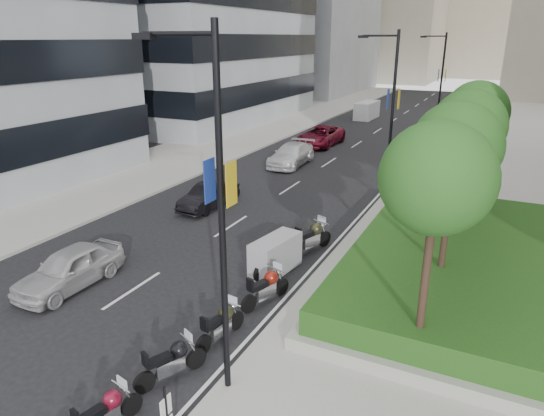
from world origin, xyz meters
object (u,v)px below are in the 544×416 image
Objects in this scene: motorcycle_3 at (221,324)px; car_a at (70,268)px; delivery_van at (366,111)px; motorcycle_2 at (172,361)px; lamp_post_1 at (390,109)px; motorcycle_6 at (312,237)px; lamp_post_0 at (215,204)px; motorcycle_1 at (105,413)px; car_d at (321,136)px; motorcycle_5 at (275,255)px; car_b at (209,196)px; car_c at (291,155)px; lamp_post_2 at (439,82)px; motorcycle_4 at (266,287)px.

car_a reaches higher than motorcycle_3.
motorcycle_2 is at bearing -78.66° from delivery_van.
lamp_post_1 is 3.82× the size of motorcycle_6.
motorcycle_1 is (-1.61, -2.45, -4.53)m from lamp_post_0.
motorcycle_5 is at bearing -72.22° from car_d.
motorcycle_1 is at bearing -170.15° from motorcycle_5.
car_c reaches higher than car_b.
lamp_post_0 is 9.24m from car_a.
lamp_post_2 is at bearing 73.29° from car_b.
motorcycle_6 is at bearing 45.43° from car_a.
car_d reaches higher than motorcycle_5.
motorcycle_2 is 4.64m from motorcycle_4.
car_d is at bearing 105.80° from lamp_post_0.
lamp_post_1 reaches higher than car_c.
car_d is (-6.69, 31.80, 0.26)m from motorcycle_1.
motorcycle_2 is at bearing -94.57° from lamp_post_1.
motorcycle_5 is 2.46m from motorcycle_6.
car_b is (-8.06, -5.21, -4.40)m from lamp_post_1.
delivery_van is at bearing 100.98° from lamp_post_0.
motorcycle_5 is at bearing -36.64° from car_b.
motorcycle_1 is 15.63m from car_b.
motorcycle_5 is 7.56m from car_a.
motorcycle_2 is at bearing -168.69° from motorcycle_4.
car_b is (-6.44, 5.23, -0.05)m from motorcycle_5.
motorcycle_2 is 9.24m from motorcycle_6.
motorcycle_3 is 0.98× the size of motorcycle_4.
motorcycle_3 is 0.50× the size of car_a.
lamp_post_1 is 4.51× the size of motorcycle_1.
lamp_post_0 reaches higher than motorcycle_1.
lamp_post_2 is at bearing 6.54° from motorcycle_5.
motorcycle_2 is 30.43m from car_d.
car_c is at bearing 40.69° from motorcycle_2.
motorcycle_4 is 0.38× the size of car_d.
delivery_van is at bearing 107.38° from lamp_post_1.
delivery_van is (-0.82, 22.53, 0.12)m from car_c.
lamp_post_2 reaches higher than delivery_van.
delivery_van is at bearing 91.91° from car_a.
lamp_post_0 is at bearing -20.91° from motorcycle_1.
motorcycle_5 reaches higher than motorcycle_4.
motorcycle_2 is 0.91× the size of motorcycle_4.
car_d is at bearing 26.15° from motorcycle_5.
car_a is at bearing -118.01° from lamp_post_1.
car_a is at bearing -86.21° from car_b.
lamp_post_0 is at bearing -156.30° from motorcycle_5.
motorcycle_1 is (-1.61, -19.45, -4.53)m from lamp_post_1.
motorcycle_1 is 0.47× the size of car_a.
car_a is (-7.84, -32.74, -4.34)m from lamp_post_2.
car_c is at bearing 91.25° from car_b.
car_c is at bearing 31.56° from motorcycle_5.
delivery_van reaches higher than motorcycle_1.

